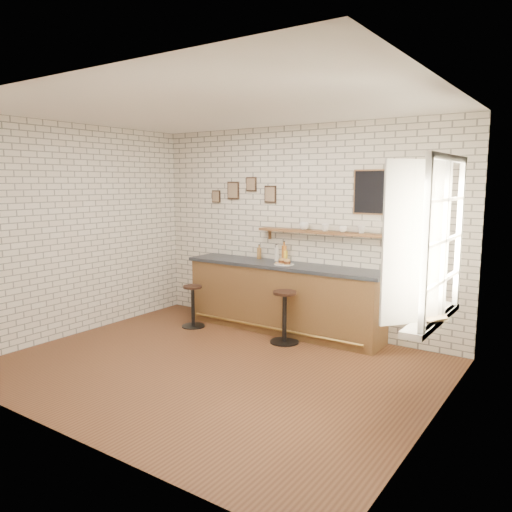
# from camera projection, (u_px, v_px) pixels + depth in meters

# --- Properties ---
(ground) EXTENTS (5.00, 5.00, 0.00)m
(ground) POSITION_uv_depth(u_px,v_px,m) (215.00, 367.00, 5.94)
(ground) COLOR brown
(ground) RESTS_ON ground
(bar_counter) EXTENTS (3.10, 0.65, 1.01)m
(bar_counter) POSITION_uv_depth(u_px,v_px,m) (283.00, 297.00, 7.31)
(bar_counter) COLOR brown
(bar_counter) RESTS_ON ground
(sandwich_plate) EXTENTS (0.28, 0.28, 0.01)m
(sandwich_plate) POSITION_uv_depth(u_px,v_px,m) (284.00, 264.00, 7.15)
(sandwich_plate) COLOR white
(sandwich_plate) RESTS_ON bar_counter
(ciabatta_sandwich) EXTENTS (0.24, 0.17, 0.08)m
(ciabatta_sandwich) POSITION_uv_depth(u_px,v_px,m) (285.00, 261.00, 7.13)
(ciabatta_sandwich) COLOR tan
(ciabatta_sandwich) RESTS_ON sandwich_plate
(potato_chips) EXTENTS (0.25, 0.19, 0.00)m
(potato_chips) POSITION_uv_depth(u_px,v_px,m) (282.00, 264.00, 7.16)
(potato_chips) COLOR #D5974B
(potato_chips) RESTS_ON sandwich_plate
(bitters_bottle_brown) EXTENTS (0.07, 0.07, 0.22)m
(bitters_bottle_brown) POSITION_uv_depth(u_px,v_px,m) (259.00, 253.00, 7.69)
(bitters_bottle_brown) COLOR brown
(bitters_bottle_brown) RESTS_ON bar_counter
(bitters_bottle_white) EXTENTS (0.06, 0.06, 0.25)m
(bitters_bottle_white) POSITION_uv_depth(u_px,v_px,m) (277.00, 254.00, 7.51)
(bitters_bottle_white) COLOR silver
(bitters_bottle_white) RESTS_ON bar_counter
(bitters_bottle_amber) EXTENTS (0.07, 0.07, 0.30)m
(bitters_bottle_amber) POSITION_uv_depth(u_px,v_px,m) (284.00, 253.00, 7.43)
(bitters_bottle_amber) COLOR #A65A1A
(bitters_bottle_amber) RESTS_ON bar_counter
(condiment_bottle_yellow) EXTENTS (0.06, 0.06, 0.21)m
(condiment_bottle_yellow) POSITION_uv_depth(u_px,v_px,m) (285.00, 256.00, 7.42)
(condiment_bottle_yellow) COLOR gold
(condiment_bottle_yellow) RESTS_ON bar_counter
(bar_stool_left) EXTENTS (0.35, 0.35, 0.64)m
(bar_stool_left) POSITION_uv_depth(u_px,v_px,m) (193.00, 305.00, 7.55)
(bar_stool_left) COLOR black
(bar_stool_left) RESTS_ON ground
(bar_stool_right) EXTENTS (0.40, 0.40, 0.72)m
(bar_stool_right) POSITION_uv_depth(u_px,v_px,m) (285.00, 315.00, 6.79)
(bar_stool_right) COLOR black
(bar_stool_right) RESTS_ON ground
(wall_shelf) EXTENTS (2.00, 0.18, 0.18)m
(wall_shelf) POSITION_uv_depth(u_px,v_px,m) (321.00, 232.00, 7.06)
(wall_shelf) COLOR brown
(wall_shelf) RESTS_ON ground
(shelf_cup_a) EXTENTS (0.18, 0.18, 0.11)m
(shelf_cup_a) POSITION_uv_depth(u_px,v_px,m) (304.00, 226.00, 7.19)
(shelf_cup_a) COLOR white
(shelf_cup_a) RESTS_ON wall_shelf
(shelf_cup_b) EXTENTS (0.15, 0.15, 0.10)m
(shelf_cup_b) POSITION_uv_depth(u_px,v_px,m) (325.00, 228.00, 7.00)
(shelf_cup_b) COLOR white
(shelf_cup_b) RESTS_ON wall_shelf
(shelf_cup_c) EXTENTS (0.14, 0.14, 0.09)m
(shelf_cup_c) POSITION_uv_depth(u_px,v_px,m) (343.00, 229.00, 6.86)
(shelf_cup_c) COLOR white
(shelf_cup_c) RESTS_ON wall_shelf
(shelf_cup_d) EXTENTS (0.12, 0.12, 0.10)m
(shelf_cup_d) POSITION_uv_depth(u_px,v_px,m) (361.00, 230.00, 6.70)
(shelf_cup_d) COLOR white
(shelf_cup_d) RESTS_ON wall_shelf
(back_wall_decor) EXTENTS (2.96, 0.02, 0.56)m
(back_wall_decor) POSITION_uv_depth(u_px,v_px,m) (313.00, 192.00, 7.13)
(back_wall_decor) COLOR black
(back_wall_decor) RESTS_ON ground
(window_sill) EXTENTS (0.20, 1.35, 0.06)m
(window_sill) POSITION_uv_depth(u_px,v_px,m) (432.00, 319.00, 4.72)
(window_sill) COLOR white
(window_sill) RESTS_ON ground
(casement_window) EXTENTS (0.40, 1.30, 1.56)m
(casement_window) POSITION_uv_depth(u_px,v_px,m) (431.00, 240.00, 4.63)
(casement_window) COLOR white
(casement_window) RESTS_ON ground
(book_lower) EXTENTS (0.24, 0.29, 0.02)m
(book_lower) POSITION_uv_depth(u_px,v_px,m) (426.00, 317.00, 4.62)
(book_lower) COLOR tan
(book_lower) RESTS_ON window_sill
(book_upper) EXTENTS (0.26, 0.29, 0.02)m
(book_upper) POSITION_uv_depth(u_px,v_px,m) (425.00, 316.00, 4.59)
(book_upper) COLOR tan
(book_upper) RESTS_ON book_lower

